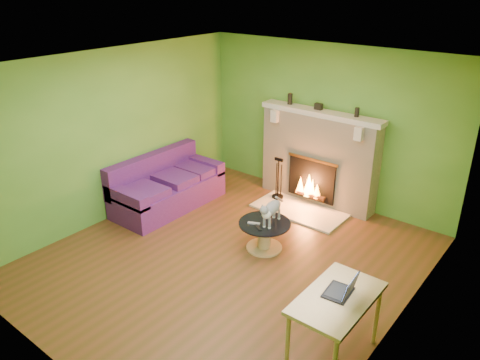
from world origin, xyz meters
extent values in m
plane|color=brown|center=(0.00, 0.00, 0.00)|extent=(5.00, 5.00, 0.00)
plane|color=white|center=(0.00, 0.00, 2.60)|extent=(5.00, 5.00, 0.00)
plane|color=#47882C|center=(0.00, 2.50, 1.30)|extent=(5.00, 0.00, 5.00)
plane|color=#47882C|center=(0.00, -2.50, 1.30)|extent=(5.00, 0.00, 5.00)
plane|color=#47882C|center=(-2.25, 0.00, 1.30)|extent=(0.00, 5.00, 5.00)
plane|color=#47882C|center=(2.25, 0.00, 1.30)|extent=(0.00, 5.00, 5.00)
plane|color=silver|center=(2.24, -0.90, 1.55)|extent=(0.00, 1.20, 1.20)
plane|color=white|center=(2.23, -0.90, 1.55)|extent=(0.00, 1.06, 1.06)
cube|color=beige|center=(0.00, 2.33, 0.75)|extent=(2.00, 0.35, 1.50)
cube|color=black|center=(0.00, 2.13, 0.44)|extent=(0.85, 0.03, 0.68)
cube|color=#BC822F|center=(0.00, 2.13, 0.80)|extent=(0.91, 0.02, 0.04)
cylinder|color=black|center=(0.00, 2.10, 0.16)|extent=(0.55, 0.07, 0.07)
cube|color=beige|center=(0.00, 2.30, 1.54)|extent=(2.10, 0.28, 0.08)
cube|color=beige|center=(-0.75, 2.11, 1.40)|extent=(0.12, 0.10, 0.20)
cube|color=beige|center=(0.75, 2.11, 1.40)|extent=(0.12, 0.10, 0.20)
cube|color=beige|center=(0.00, 1.80, 0.01)|extent=(1.50, 0.75, 0.03)
cube|color=beige|center=(0.00, 2.30, 1.54)|extent=(2.10, 0.28, 0.08)
cube|color=#4B1960|center=(-1.80, 0.60, 0.21)|extent=(0.85, 1.89, 0.43)
cube|color=#4B1960|center=(-2.15, 0.60, 0.58)|extent=(0.19, 1.89, 0.53)
cube|color=#4B1960|center=(-1.80, -0.24, 0.48)|extent=(0.85, 0.19, 0.21)
cube|color=#4B1960|center=(-1.80, 1.45, 0.48)|extent=(0.85, 0.19, 0.21)
cube|color=#4B1960|center=(-1.75, 0.07, 0.48)|extent=(0.68, 0.50, 0.12)
cube|color=#4B1960|center=(-1.75, 0.70, 0.48)|extent=(0.68, 0.50, 0.12)
cube|color=#4B1960|center=(-1.75, 1.23, 0.48)|extent=(0.68, 0.50, 0.12)
cylinder|color=tan|center=(0.21, 0.52, 0.01)|extent=(0.51, 0.51, 0.03)
cylinder|color=tan|center=(0.21, 0.52, 0.20)|extent=(0.18, 0.18, 0.35)
cylinder|color=black|center=(0.21, 0.52, 0.40)|extent=(0.72, 0.72, 0.02)
cube|color=tan|center=(1.95, -0.72, 0.73)|extent=(0.59, 1.02, 0.04)
cylinder|color=tan|center=(1.71, -1.18, 0.36)|extent=(0.04, 0.04, 0.71)
cylinder|color=tan|center=(1.71, -0.27, 0.36)|extent=(0.04, 0.04, 0.71)
cylinder|color=tan|center=(2.19, -0.27, 0.36)|extent=(0.04, 0.04, 0.71)
cube|color=gray|center=(0.11, 0.40, 0.42)|extent=(0.17, 0.12, 0.02)
cube|color=black|center=(0.23, 0.34, 0.42)|extent=(0.16, 0.11, 0.02)
cylinder|color=black|center=(-0.61, 2.33, 1.67)|extent=(0.08, 0.08, 0.18)
cylinder|color=black|center=(0.59, 2.33, 1.65)|extent=(0.07, 0.07, 0.14)
cube|color=black|center=(-0.07, 2.33, 1.63)|extent=(0.12, 0.08, 0.10)
camera|label=1|loc=(3.47, -4.12, 3.55)|focal=35.00mm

